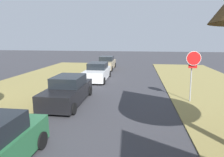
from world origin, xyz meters
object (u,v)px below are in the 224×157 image
(stop_sign_far, at_px, (193,66))
(parked_sedan_tan, at_px, (107,63))
(parked_sedan_black, at_px, (68,91))
(parked_sedan_white, at_px, (98,72))

(stop_sign_far, bearing_deg, parked_sedan_tan, 121.19)
(parked_sedan_black, bearing_deg, stop_sign_far, 9.28)
(parked_sedan_tan, bearing_deg, parked_sedan_black, -90.05)
(parked_sedan_white, xyz_separation_m, parked_sedan_tan, (-0.30, 6.45, 0.00))
(parked_sedan_black, distance_m, parked_sedan_white, 6.45)
(stop_sign_far, xyz_separation_m, parked_sedan_black, (-7.11, -1.16, -1.46))
(stop_sign_far, height_order, parked_sedan_white, stop_sign_far)
(parked_sedan_black, relative_size, parked_sedan_white, 1.00)
(parked_sedan_black, relative_size, parked_sedan_tan, 1.00)
(parked_sedan_tan, bearing_deg, parked_sedan_white, -87.33)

